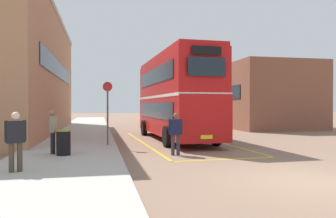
# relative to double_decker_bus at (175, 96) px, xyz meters

# --- Properties ---
(ground_plane) EXTENTS (135.60, 135.60, 0.00)m
(ground_plane) POSITION_rel_double_decker_bus_xyz_m (1.03, 3.41, -2.51)
(ground_plane) COLOR #846651
(sidewalk_left) EXTENTS (4.00, 57.60, 0.14)m
(sidewalk_left) POSITION_rel_double_decker_bus_xyz_m (-5.47, 5.81, -2.44)
(sidewalk_left) COLOR #B2ADA3
(sidewalk_left) RESTS_ON ground
(brick_building_left) EXTENTS (6.09, 21.64, 8.54)m
(brick_building_left) POSITION_rel_double_decker_bus_xyz_m (-10.06, 6.54, 1.76)
(brick_building_left) COLOR #AD7A56
(brick_building_left) RESTS_ON ground
(depot_building_right) EXTENTS (7.01, 13.25, 5.56)m
(depot_building_right) POSITION_rel_double_decker_bus_xyz_m (10.00, 10.57, 0.27)
(depot_building_right) COLOR brown
(depot_building_right) RESTS_ON ground
(double_decker_bus) EXTENTS (3.02, 10.45, 4.75)m
(double_decker_bus) POSITION_rel_double_decker_bus_xyz_m (0.00, 0.00, 0.00)
(double_decker_bus) COLOR black
(double_decker_bus) RESTS_ON ground
(single_deck_bus) EXTENTS (2.95, 9.49, 3.02)m
(single_deck_bus) POSITION_rel_double_decker_bus_xyz_m (4.61, 19.36, -0.87)
(single_deck_bus) COLOR black
(single_deck_bus) RESTS_ON ground
(pedestrian_boarding) EXTENTS (0.56, 0.25, 1.66)m
(pedestrian_boarding) POSITION_rel_double_decker_bus_xyz_m (-1.31, -5.80, -1.55)
(pedestrian_boarding) COLOR #2D2D38
(pedestrian_boarding) RESTS_ON ground
(pedestrian_waiting_near) EXTENTS (0.34, 0.54, 1.66)m
(pedestrian_waiting_near) POSITION_rel_double_decker_bus_xyz_m (-5.97, -5.43, -1.42)
(pedestrian_waiting_near) COLOR black
(pedestrian_waiting_near) RESTS_ON sidewalk_left
(pedestrian_waiting_far) EXTENTS (0.52, 0.38, 1.64)m
(pedestrian_waiting_far) POSITION_rel_double_decker_bus_xyz_m (-6.49, -8.80, -1.43)
(pedestrian_waiting_far) COLOR #473828
(pedestrian_waiting_far) RESTS_ON sidewalk_left
(litter_bin) EXTENTS (0.54, 0.54, 0.92)m
(litter_bin) POSITION_rel_double_decker_bus_xyz_m (-5.53, -5.88, -1.91)
(litter_bin) COLOR black
(litter_bin) RESTS_ON sidewalk_left
(bus_stop_sign) EXTENTS (0.44, 0.08, 2.91)m
(bus_stop_sign) POSITION_rel_double_decker_bus_xyz_m (-3.87, -2.95, -0.63)
(bus_stop_sign) COLOR #4C4C51
(bus_stop_sign) RESTS_ON sidewalk_left
(bay_marking_yellow) EXTENTS (4.55, 12.51, 0.01)m
(bay_marking_yellow) POSITION_rel_double_decker_bus_xyz_m (0.03, -1.91, -2.51)
(bay_marking_yellow) COLOR gold
(bay_marking_yellow) RESTS_ON ground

